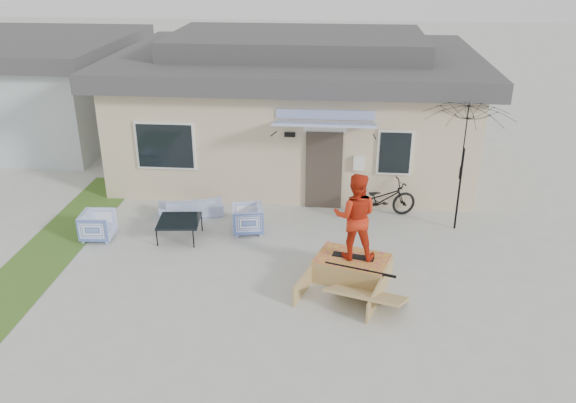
# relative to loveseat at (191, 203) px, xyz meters

# --- Properties ---
(ground) EXTENTS (90.00, 90.00, 0.00)m
(ground) POSITION_rel_loveseat_xyz_m (2.41, -3.66, -0.32)
(ground) COLOR #ABACA4
(ground) RESTS_ON ground
(grass_strip) EXTENTS (1.40, 8.00, 0.01)m
(grass_strip) POSITION_rel_loveseat_xyz_m (-2.79, -1.66, -0.32)
(grass_strip) COLOR #385E21
(grass_strip) RESTS_ON ground
(house) EXTENTS (10.80, 8.49, 4.10)m
(house) POSITION_rel_loveseat_xyz_m (2.41, 4.34, 1.62)
(house) COLOR #C9B68F
(house) RESTS_ON ground
(neighbor_house) EXTENTS (8.60, 7.60, 3.50)m
(neighbor_house) POSITION_rel_loveseat_xyz_m (-8.09, 6.34, 1.46)
(neighbor_house) COLOR #ADBABF
(neighbor_house) RESTS_ON ground
(loveseat) EXTENTS (1.72, 0.92, 0.64)m
(loveseat) POSITION_rel_loveseat_xyz_m (0.00, 0.00, 0.00)
(loveseat) COLOR #3F5DBA
(loveseat) RESTS_ON ground
(armchair_left) EXTENTS (0.73, 0.77, 0.75)m
(armchair_left) POSITION_rel_loveseat_xyz_m (-1.88, -1.52, 0.05)
(armchair_left) COLOR #3F5DBA
(armchair_left) RESTS_ON ground
(armchair_right) EXTENTS (0.82, 0.86, 0.76)m
(armchair_right) POSITION_rel_loveseat_xyz_m (1.62, -0.84, 0.06)
(armchair_right) COLOR #3F5DBA
(armchair_right) RESTS_ON ground
(coffee_table) EXTENTS (1.06, 1.06, 0.48)m
(coffee_table) POSITION_rel_loveseat_xyz_m (0.06, -1.34, -0.08)
(coffee_table) COLOR black
(coffee_table) RESTS_ON ground
(bicycle) EXTENTS (1.95, 1.20, 1.18)m
(bicycle) POSITION_rel_loveseat_xyz_m (4.93, 0.35, 0.27)
(bicycle) COLOR black
(bicycle) RESTS_ON ground
(patio_umbrella) EXTENTS (2.23, 2.07, 2.20)m
(patio_umbrella) POSITION_rel_loveseat_xyz_m (6.72, -0.19, 1.43)
(patio_umbrella) COLOR black
(patio_umbrella) RESTS_ON ground
(skate_ramp) EXTENTS (2.00, 2.32, 0.49)m
(skate_ramp) POSITION_rel_loveseat_xyz_m (4.15, -2.83, -0.08)
(skate_ramp) COLOR #A2834C
(skate_ramp) RESTS_ON ground
(skateboard) EXTENTS (0.90, 0.39, 0.05)m
(skateboard) POSITION_rel_loveseat_xyz_m (4.17, -2.79, 0.20)
(skateboard) COLOR black
(skateboard) RESTS_ON skate_ramp
(skater) EXTENTS (0.93, 0.73, 1.85)m
(skater) POSITION_rel_loveseat_xyz_m (4.17, -2.79, 1.15)
(skater) COLOR red
(skater) RESTS_ON skateboard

